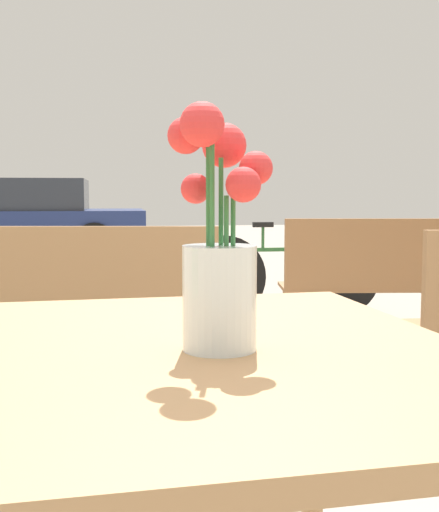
{
  "coord_description": "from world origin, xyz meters",
  "views": [
    {
      "loc": [
        -0.08,
        -0.94,
        0.98
      ],
      "look_at": [
        0.1,
        -0.04,
        0.89
      ],
      "focal_mm": 45.0,
      "sensor_mm": 36.0,
      "label": 1
    }
  ],
  "objects_px": {
    "bench_far": "(419,285)",
    "bicycle": "(284,274)",
    "bench_middle": "(45,315)",
    "flower_vase": "(219,262)",
    "parked_car": "(16,221)",
    "table_front": "(149,409)"
  },
  "relations": [
    {
      "from": "bicycle",
      "to": "bench_far",
      "type": "bearing_deg",
      "value": -77.21
    },
    {
      "from": "table_front",
      "to": "parked_car",
      "type": "relative_size",
      "value": 0.24
    },
    {
      "from": "parked_car",
      "to": "bench_far",
      "type": "bearing_deg",
      "value": -66.67
    },
    {
      "from": "bench_far",
      "to": "bench_middle",
      "type": "bearing_deg",
      "value": -165.81
    },
    {
      "from": "bench_middle",
      "to": "parked_car",
      "type": "distance_m",
      "value": 7.47
    },
    {
      "from": "flower_vase",
      "to": "bicycle",
      "type": "relative_size",
      "value": 0.21
    },
    {
      "from": "flower_vase",
      "to": "bicycle",
      "type": "distance_m",
      "value": 4.26
    },
    {
      "from": "table_front",
      "to": "bench_far",
      "type": "distance_m",
      "value": 3.05
    },
    {
      "from": "flower_vase",
      "to": "bicycle",
      "type": "height_order",
      "value": "flower_vase"
    },
    {
      "from": "bicycle",
      "to": "flower_vase",
      "type": "bearing_deg",
      "value": -108.61
    },
    {
      "from": "table_front",
      "to": "bicycle",
      "type": "relative_size",
      "value": 0.59
    },
    {
      "from": "table_front",
      "to": "parked_car",
      "type": "distance_m",
      "value": 9.41
    },
    {
      "from": "table_front",
      "to": "bench_far",
      "type": "height_order",
      "value": "bench_far"
    },
    {
      "from": "bench_far",
      "to": "bicycle",
      "type": "bearing_deg",
      "value": 102.79
    },
    {
      "from": "bicycle",
      "to": "parked_car",
      "type": "xyz_separation_m",
      "value": [
        -2.63,
        5.37,
        0.24
      ]
    },
    {
      "from": "flower_vase",
      "to": "parked_car",
      "type": "bearing_deg",
      "value": 97.75
    },
    {
      "from": "bench_far",
      "to": "bicycle",
      "type": "distance_m",
      "value": 1.56
    },
    {
      "from": "flower_vase",
      "to": "parked_car",
      "type": "distance_m",
      "value": 9.47
    },
    {
      "from": "table_front",
      "to": "flower_vase",
      "type": "bearing_deg",
      "value": -19.82
    },
    {
      "from": "table_front",
      "to": "flower_vase",
      "type": "xyz_separation_m",
      "value": [
        0.1,
        -0.04,
        0.22
      ]
    },
    {
      "from": "bench_far",
      "to": "parked_car",
      "type": "height_order",
      "value": "parked_car"
    },
    {
      "from": "bench_middle",
      "to": "bicycle",
      "type": "relative_size",
      "value": 0.97
    }
  ]
}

